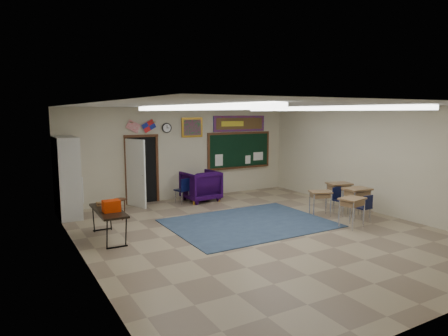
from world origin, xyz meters
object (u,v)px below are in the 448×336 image
student_desk_front_right (339,194)px  wooden_stool (120,209)px  wingback_armchair (201,186)px  student_desk_front_left (320,202)px  folding_table (109,223)px

student_desk_front_right → wooden_stool: (-5.91, 2.11, -0.15)m
wingback_armchair → student_desk_front_right: wingback_armchair is taller
wooden_stool → student_desk_front_left: bearing=-25.7°
student_desk_front_left → student_desk_front_right: (0.98, 0.27, 0.06)m
folding_table → wooden_stool: size_ratio=2.92×
wingback_armchair → wooden_stool: (-2.90, -0.97, -0.20)m
student_desk_front_right → wooden_stool: student_desk_front_right is taller
student_desk_front_left → folding_table: 5.66m
wingback_armchair → folding_table: (-3.57, -2.48, -0.12)m
student_desk_front_right → student_desk_front_left: bearing=-152.1°
student_desk_front_left → wooden_stool: student_desk_front_left is taller
student_desk_front_left → student_desk_front_right: 1.02m
student_desk_front_right → wooden_stool: bearing=173.0°
wingback_armchair → folding_table: bearing=30.7°
student_desk_front_right → folding_table: 6.61m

